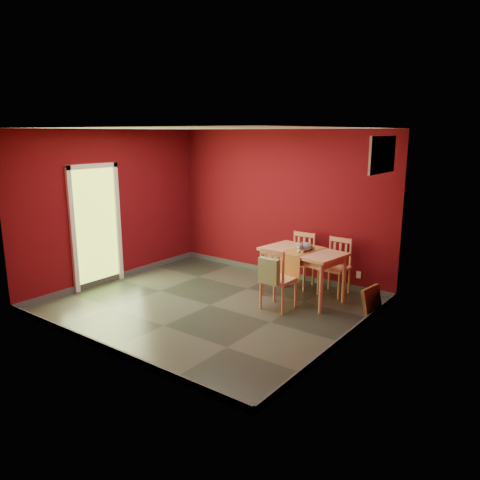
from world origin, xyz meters
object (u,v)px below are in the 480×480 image
Objects in this scene: picture_frame at (372,302)px; cat at (305,245)px; chair_far_left at (300,259)px; chair_near at (277,278)px; tote_bag at (269,271)px; dining_table at (303,256)px; chair_far_right at (336,266)px.

cat is at bearing 179.94° from picture_frame.
chair_far_left is 1.21m from chair_near.
tote_bag is at bearing -79.25° from chair_far_left.
chair_far_left reaches higher than tote_bag.
chair_far_left is 2.07× the size of tote_bag.
dining_table is 0.21m from cat.
tote_bag is 0.99× the size of picture_frame.
chair_near is at bearing 90.32° from tote_bag.
cat is at bearing -28.54° from dining_table.
picture_frame is at bearing -1.57° from dining_table.
dining_table is 0.85m from tote_bag.
cat is 0.85× the size of picture_frame.
picture_frame is (1.28, 0.82, -0.44)m from tote_bag.
dining_table is 0.66m from chair_near.
chair_near is (-0.09, -0.62, -0.22)m from dining_table.
cat is (-0.26, -0.60, 0.43)m from chair_far_right.
dining_table is at bearing 82.07° from chair_near.
tote_bag is 1.58m from picture_frame.
chair_far_right is 2.42× the size of cat.
chair_far_left reaches higher than chair_far_right.
chair_far_left reaches higher than dining_table.
picture_frame is (1.19, -0.03, -0.49)m from dining_table.
chair_far_left is at bearing -179.15° from chair_far_right.
chair_near is at bearing -97.93° from dining_table.
picture_frame is (1.54, -0.59, -0.26)m from chair_far_left.
chair_near is 1.43m from picture_frame.
picture_frame is at bearing 24.76° from chair_near.
tote_bag is at bearing -89.68° from chair_near.
chair_far_left is 1.67m from picture_frame.
dining_table is at bearing 154.66° from cat.
chair_far_right is (0.32, 0.57, -0.23)m from dining_table.
dining_table reaches higher than picture_frame.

